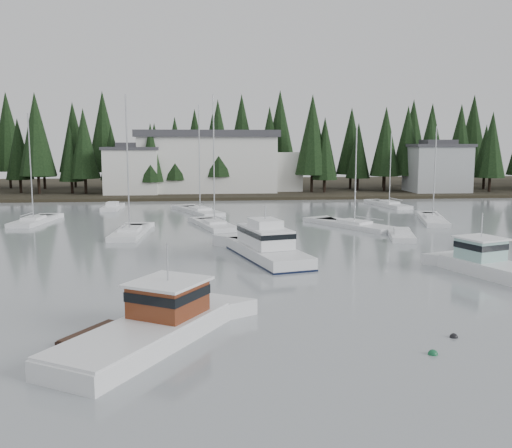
{
  "coord_description": "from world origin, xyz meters",
  "views": [
    {
      "loc": [
        -6.07,
        -20.94,
        9.14
      ],
      "look_at": [
        -1.64,
        25.57,
        2.5
      ],
      "focal_mm": 40.0,
      "sensor_mm": 36.0,
      "label": 1
    }
  ],
  "objects": [
    {
      "name": "mooring_buoy_dark",
      "position": [
        5.75,
        4.06,
        0.0
      ],
      "size": [
        0.4,
        0.4,
        0.4
      ],
      "primitive_type": "sphere",
      "color": "black",
      "rests_on": "ground"
    },
    {
      "name": "conifer_treeline",
      "position": [
        0.0,
        86.0,
        0.0
      ],
      "size": [
        200.0,
        22.0,
        20.0
      ],
      "primitive_type": null,
      "color": "black",
      "rests_on": "ground"
    },
    {
      "name": "runabout_1",
      "position": [
        13.09,
        31.76,
        0.13
      ],
      "size": [
        3.48,
        5.95,
        1.42
      ],
      "rotation": [
        0.0,
        0.0,
        1.33
      ],
      "color": "silver",
      "rests_on": "ground"
    },
    {
      "name": "cabin_cruiser_center",
      "position": [
        -0.95,
        23.64,
        0.72
      ],
      "size": [
        6.17,
        11.7,
        4.81
      ],
      "rotation": [
        0.0,
        0.0,
        1.82
      ],
      "color": "silver",
      "rests_on": "ground"
    },
    {
      "name": "sailboat_6",
      "position": [
        10.55,
        39.57,
        0.05
      ],
      "size": [
        7.7,
        10.52,
        11.29
      ],
      "rotation": [
        0.0,
        0.0,
        2.09
      ],
      "color": "silver",
      "rests_on": "ground"
    },
    {
      "name": "sailboat_4",
      "position": [
        -13.35,
        36.54,
        0.08
      ],
      "size": [
        3.33,
        9.35,
        14.41
      ],
      "rotation": [
        0.0,
        0.0,
        1.51
      ],
      "color": "silver",
      "rests_on": "ground"
    },
    {
      "name": "sailboat_2",
      "position": [
        21.18,
        59.66,
        0.06
      ],
      "size": [
        3.92,
        9.83,
        11.08
      ],
      "rotation": [
        0.0,
        0.0,
        1.73
      ],
      "color": "silver",
      "rests_on": "ground"
    },
    {
      "name": "sailboat_11",
      "position": [
        -25.46,
        46.26,
        0.07
      ],
      "size": [
        3.73,
        8.92,
        13.05
      ],
      "rotation": [
        0.0,
        0.0,
        1.45
      ],
      "color": "silver",
      "rests_on": "ground"
    },
    {
      "name": "far_shore_land",
      "position": [
        0.0,
        97.0,
        0.0
      ],
      "size": [
        240.0,
        54.0,
        1.0
      ],
      "primitive_type": "cube",
      "color": "black",
      "rests_on": "ground"
    },
    {
      "name": "house_east_a",
      "position": [
        36.0,
        78.0,
        4.9
      ],
      "size": [
        10.6,
        8.48,
        9.25
      ],
      "color": "#999EA0",
      "rests_on": "ground"
    },
    {
      "name": "harbor_inn",
      "position": [
        -2.96,
        82.34,
        5.78
      ],
      "size": [
        29.5,
        11.5,
        10.9
      ],
      "color": "silver",
      "rests_on": "ground"
    },
    {
      "name": "sailboat_10",
      "position": [
        20.92,
        43.16,
        0.06
      ],
      "size": [
        5.23,
        10.87,
        11.64
      ],
      "rotation": [
        0.0,
        0.0,
        1.3
      ],
      "color": "silver",
      "rests_on": "ground"
    },
    {
      "name": "sailboat_5",
      "position": [
        -4.74,
        41.16,
        0.09
      ],
      "size": [
        5.01,
        9.19,
        14.8
      ],
      "rotation": [
        0.0,
        0.0,
        1.84
      ],
      "color": "silver",
      "rests_on": "ground"
    },
    {
      "name": "lobster_boat_teal",
      "position": [
        14.09,
        16.03,
        0.58
      ],
      "size": [
        5.79,
        9.25,
        4.86
      ],
      "rotation": [
        0.0,
        0.0,
        1.91
      ],
      "color": "silver",
      "rests_on": "ground"
    },
    {
      "name": "runabout_3",
      "position": [
        -18.52,
        59.55,
        0.13
      ],
      "size": [
        2.46,
        6.33,
        1.42
      ],
      "rotation": [
        0.0,
        0.0,
        1.53
      ],
      "color": "silver",
      "rests_on": "ground"
    },
    {
      "name": "house_west",
      "position": [
        -18.0,
        79.0,
        4.65
      ],
      "size": [
        9.54,
        7.42,
        8.75
      ],
      "color": "silver",
      "rests_on": "ground"
    },
    {
      "name": "ground",
      "position": [
        0.0,
        0.0,
        0.0
      ],
      "size": [
        260.0,
        260.0,
        0.0
      ],
      "primitive_type": "plane",
      "color": "gray",
      "rests_on": "ground"
    },
    {
      "name": "lobster_boat_brown",
      "position": [
        -8.65,
        4.67,
        0.58
      ],
      "size": [
        8.23,
        10.54,
        5.07
      ],
      "rotation": [
        0.0,
        0.0,
        1.03
      ],
      "color": "silver",
      "rests_on": "ground"
    },
    {
      "name": "mooring_buoy_green",
      "position": [
        3.88,
        2.02,
        0.0
      ],
      "size": [
        0.44,
        0.44,
        0.44
      ],
      "primitive_type": "sphere",
      "color": "#145933",
      "rests_on": "ground"
    },
    {
      "name": "sailboat_0",
      "position": [
        -6.34,
        54.11,
        0.07
      ],
      "size": [
        6.44,
        10.53,
        14.57
      ],
      "rotation": [
        0.0,
        0.0,
        1.95
      ],
      "color": "silver",
      "rests_on": "ground"
    }
  ]
}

